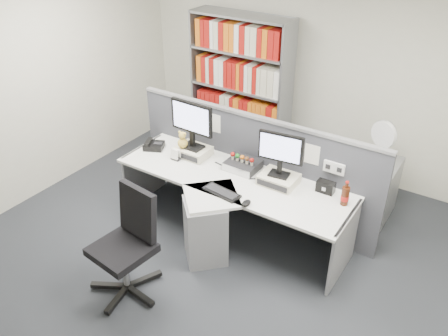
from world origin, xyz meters
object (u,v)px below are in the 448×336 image
Objects in this scene: speaker at (326,187)px; desk_fan at (383,137)px; shelving_unit at (240,90)px; monitor_right at (281,151)px; desk_phone at (154,145)px; desk at (221,208)px; keyboard at (222,192)px; office_chair at (128,241)px; cola_bottle at (345,196)px; filing_cabinet at (373,189)px; mouse at (246,203)px; desk_calendar at (176,155)px; monitor_left at (192,121)px; desktop_pc at (243,165)px.

desk_fan reaches higher than speaker.
monitor_right is at bearing -47.12° from shelving_unit.
desk is at bearing -13.28° from desk_phone.
keyboard is 1.05m from speaker.
desk_fan reaches higher than office_chair.
speaker is at bearing 156.07° from cola_bottle.
filing_cabinet is 0.67× the size of office_chair.
mouse is 1.56m from desk_phone.
cola_bottle is (0.24, -0.10, 0.04)m from speaker.
cola_bottle is at bearing 5.92° from desk_calendar.
desk_phone is at bearing -154.06° from filing_cabinet.
filing_cabinet is (0.82, 1.53, -0.39)m from mouse.
office_chair reaches higher than cola_bottle.
keyboard is 0.80× the size of desk_fan.
shelving_unit is 2.15m from desk_fan.
desk is 1.10m from speaker.
monitor_left reaches higher than mouse.
monitor_right is 0.76m from cola_bottle.
monitor_right reaches higher than desk_fan.
keyboard is at bearing -156.00° from cola_bottle.
speaker is at bearing 13.93° from monitor_right.
desk_fan reaches higher than cola_bottle.
desk is 2.12m from shelving_unit.
desk_calendar is at bearing -171.19° from monitor_right.
shelving_unit reaches higher than monitor_left.
desk_calendar is (-0.74, 0.20, 0.32)m from desk.
monitor_left reaches higher than monitor_right.
cola_bottle is (0.70, 0.01, -0.29)m from monitor_right.
cola_bottle is 0.50× the size of desk_fan.
mouse is at bearing -7.04° from keyboard.
monitor_left reaches higher than desk_fan.
desk is at bearing -64.04° from shelving_unit.
monitor_left is at bearing -179.64° from cola_bottle.
office_chair is at bearing -103.50° from desktop_pc.
mouse is 0.84m from speaker.
cola_bottle is 0.37× the size of filing_cabinet.
desk is 0.49m from mouse.
desktop_pc is 0.53m from keyboard.
filing_cabinet is (2.33, 1.13, -0.41)m from desk_phone.
monitor_right is at bearing 80.95° from mouse.
monitor_left is 1.62m from speaker.
monitor_left is 1.06× the size of desk_fan.
desk_fan is (1.20, 1.40, 0.57)m from desk.
shelving_unit reaches higher than filing_cabinet.
speaker reaches higher than keyboard.
office_chair reaches higher than desk_phone.
desk is at bearing -161.28° from cola_bottle.
speaker is 1.03m from filing_cabinet.
cola_bottle reaches higher than desk.
cola_bottle is (0.79, 0.53, 0.08)m from mouse.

